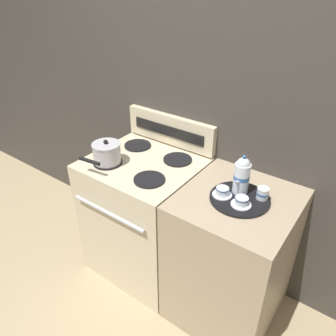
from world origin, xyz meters
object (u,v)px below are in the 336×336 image
at_px(saucepan, 107,153).
at_px(serving_tray, 240,199).
at_px(teacup_right, 241,201).
at_px(teapot, 242,175).
at_px(stove, 145,216).
at_px(creamer_jug, 263,193).
at_px(teacup_left, 222,192).

relative_size(saucepan, serving_tray, 0.83).
height_order(saucepan, teacup_right, saucepan).
bearing_deg(serving_tray, teacup_right, -59.18).
distance_m(teapot, teacup_right, 0.14).
relative_size(stove, teapot, 3.98).
distance_m(teapot, creamer_jug, 0.14).
distance_m(stove, saucepan, 0.56).
distance_m(saucepan, creamer_jug, 0.95).
xyz_separation_m(saucepan, teacup_right, (0.86, 0.08, -0.04)).
bearing_deg(teacup_left, teacup_right, -9.15).
height_order(saucepan, creamer_jug, saucepan).
bearing_deg(teacup_right, serving_tray, 120.82).
relative_size(serving_tray, teacup_left, 3.03).
distance_m(stove, serving_tray, 0.80).
xyz_separation_m(saucepan, teacup_left, (0.75, 0.10, -0.04)).
height_order(saucepan, teacup_left, saucepan).
bearing_deg(teacup_left, creamer_jug, 28.51).
xyz_separation_m(stove, creamer_jug, (0.76, 0.05, 0.48)).
bearing_deg(creamer_jug, saucepan, -167.80).
bearing_deg(teapot, creamer_jug, 6.90).
distance_m(stove, creamer_jug, 0.90).
xyz_separation_m(stove, teacup_left, (0.58, -0.04, 0.48)).
height_order(teacup_left, teacup_right, same).
xyz_separation_m(teacup_left, creamer_jug, (0.18, 0.10, 0.01)).
xyz_separation_m(teacup_left, teacup_right, (0.12, -0.02, 0.00)).
distance_m(serving_tray, teacup_right, 0.07).
distance_m(saucepan, teacup_left, 0.75).
height_order(serving_tray, teapot, teapot).
relative_size(teacup_left, teacup_right, 1.00).
distance_m(teacup_left, creamer_jug, 0.21).
height_order(stove, teacup_right, teacup_right).
height_order(teacup_right, creamer_jug, creamer_jug).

